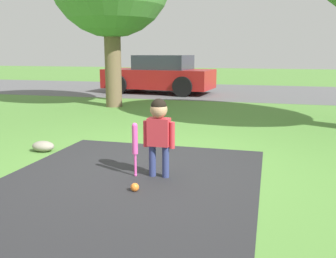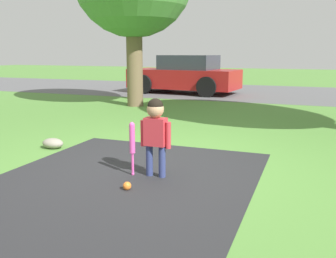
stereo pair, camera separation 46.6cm
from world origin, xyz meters
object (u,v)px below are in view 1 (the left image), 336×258
object	(u,v)px
baseball_bat	(135,142)
fire_hydrant	(113,86)
child	(159,127)
parked_car	(160,75)
sports_ball	(135,187)

from	to	relation	value
baseball_bat	fire_hydrant	size ratio (longest dim) A/B	0.76
child	baseball_bat	bearing A→B (deg)	-167.89
baseball_bat	fire_hydrant	bearing A→B (deg)	115.26
baseball_bat	parked_car	distance (m)	9.14
child	sports_ball	world-z (taller)	child
parked_car	sports_ball	bearing A→B (deg)	110.51
sports_ball	parked_car	distance (m)	9.65
child	fire_hydrant	size ratio (longest dim) A/B	1.09
baseball_bat	sports_ball	size ratio (longest dim) A/B	7.13
sports_ball	child	bearing A→B (deg)	77.54
baseball_bat	sports_ball	bearing A→B (deg)	-70.89
fire_hydrant	baseball_bat	bearing A→B (deg)	-64.74
baseball_bat	sports_ball	distance (m)	0.61
child	parked_car	world-z (taller)	parked_car
child	parked_car	distance (m)	9.16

